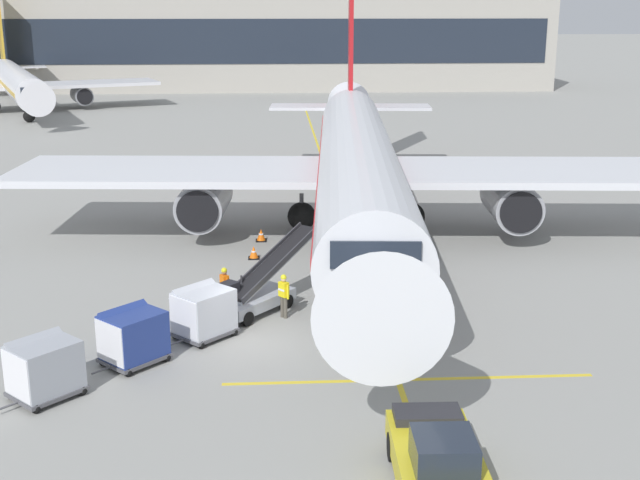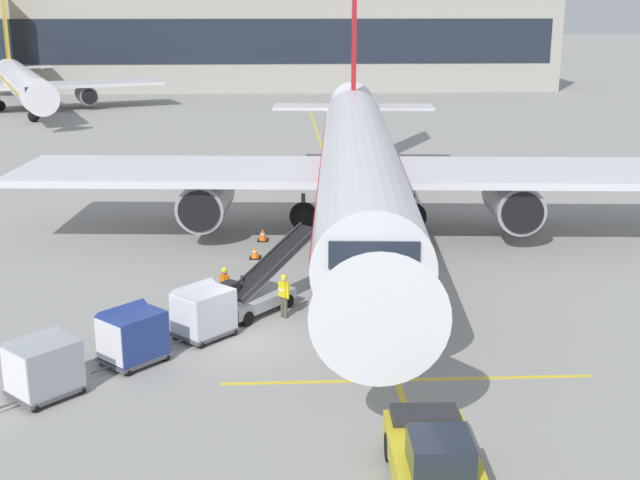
{
  "view_description": "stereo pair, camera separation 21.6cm",
  "coord_description": "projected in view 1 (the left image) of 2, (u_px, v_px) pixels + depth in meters",
  "views": [
    {
      "loc": [
        0.74,
        -27.92,
        11.67
      ],
      "look_at": [
        2.49,
        2.11,
        3.15
      ],
      "focal_mm": 47.11,
      "sensor_mm": 36.0,
      "label": 1
    },
    {
      "loc": [
        0.95,
        -27.94,
        11.67
      ],
      "look_at": [
        2.49,
        2.11,
        3.15
      ],
      "focal_mm": 47.11,
      "sensor_mm": 36.0,
      "label": 2
    }
  ],
  "objects": [
    {
      "name": "apron_guidance_line_stop_bar",
      "position": [
        409.0,
        380.0,
        26.97
      ],
      "size": [
        12.0,
        0.2,
        0.01
      ],
      "color": "yellow",
      "rests_on": "ground"
    },
    {
      "name": "apron_guidance_line_lead_in",
      "position": [
        350.0,
        239.0,
        42.97
      ],
      "size": [
        0.2,
        110.0,
        0.01
      ],
      "color": "yellow",
      "rests_on": "ground"
    },
    {
      "name": "distant_airplane",
      "position": [
        17.0,
        82.0,
        93.04
      ],
      "size": [
        31.02,
        38.06,
        13.22
      ],
      "color": "white",
      "rests_on": "ground"
    },
    {
      "name": "safety_cone_wingtip",
      "position": [
        261.0,
        235.0,
        42.6
      ],
      "size": [
        0.55,
        0.55,
        0.63
      ],
      "color": "black",
      "rests_on": "ground"
    },
    {
      "name": "safety_cone_engine_keepout",
      "position": [
        254.0,
        253.0,
        39.67
      ],
      "size": [
        0.53,
        0.53,
        0.61
      ],
      "color": "black",
      "rests_on": "ground"
    },
    {
      "name": "ground_crew_by_loader",
      "position": [
        225.0,
        286.0,
        32.85
      ],
      "size": [
        0.39,
        0.51,
        1.74
      ],
      "color": "#333847",
      "rests_on": "ground"
    },
    {
      "name": "terminal_building",
      "position": [
        176.0,
        39.0,
        117.58
      ],
      "size": [
        103.71,
        16.32,
        13.59
      ],
      "color": "#A8A399",
      "rests_on": "ground"
    },
    {
      "name": "pushback_tug",
      "position": [
        438.0,
        460.0,
        20.67
      ],
      "size": [
        2.21,
        4.45,
        1.83
      ],
      "color": "gold",
      "rests_on": "ground"
    },
    {
      "name": "parked_airplane",
      "position": [
        357.0,
        163.0,
        42.73
      ],
      "size": [
        35.49,
        45.46,
        15.28
      ],
      "color": "silver",
      "rests_on": "ground"
    },
    {
      "name": "ground_plane",
      "position": [
        254.0,
        342.0,
        29.96
      ],
      "size": [
        600.0,
        600.0,
        0.0
      ],
      "primitive_type": "plane",
      "color": "gray"
    },
    {
      "name": "baggage_cart_second",
      "position": [
        132.0,
        335.0,
        27.95
      ],
      "size": [
        2.54,
        2.55,
        1.91
      ],
      "color": "#515156",
      "rests_on": "ground"
    },
    {
      "name": "ground_crew_by_carts",
      "position": [
        284.0,
        293.0,
        32.02
      ],
      "size": [
        0.43,
        0.46,
        1.74
      ],
      "color": "#514C42",
      "rests_on": "ground"
    },
    {
      "name": "belt_loader",
      "position": [
        257.0,
        290.0,
        32.82
      ],
      "size": [
        4.42,
        4.91,
        2.85
      ],
      "color": "#A3A8B2",
      "rests_on": "ground"
    },
    {
      "name": "baggage_cart_third",
      "position": [
        44.0,
        367.0,
        25.52
      ],
      "size": [
        2.54,
        2.55,
        1.91
      ],
      "color": "#515156",
      "rests_on": "ground"
    },
    {
      "name": "baggage_cart_lead",
      "position": [
        203.0,
        311.0,
        30.14
      ],
      "size": [
        2.54,
        2.55,
        1.91
      ],
      "color": "#515156",
      "rests_on": "ground"
    }
  ]
}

